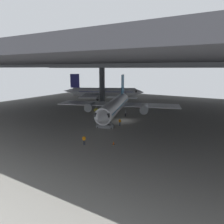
{
  "coord_description": "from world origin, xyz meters",
  "views": [
    {
      "loc": [
        23.73,
        -45.14,
        12.79
      ],
      "look_at": [
        -1.71,
        -2.64,
        2.48
      ],
      "focal_mm": 33.74,
      "sensor_mm": 36.0,
      "label": 1
    }
  ],
  "objects_px": {
    "airplane_main": "(115,105)",
    "airplane_distant": "(103,92)",
    "boarding_stairs": "(105,124)",
    "crew_worker_near_nose": "(84,140)",
    "traffic_cone_orange": "(114,143)",
    "baggage_tug": "(96,109)",
    "crew_worker_by_stairs": "(120,122)"
  },
  "relations": [
    {
      "from": "airplane_distant",
      "to": "airplane_main",
      "type": "bearing_deg",
      "value": -50.72
    },
    {
      "from": "boarding_stairs",
      "to": "traffic_cone_orange",
      "type": "relative_size",
      "value": 7.57
    },
    {
      "from": "airplane_distant",
      "to": "traffic_cone_orange",
      "type": "height_order",
      "value": "airplane_distant"
    },
    {
      "from": "crew_worker_by_stairs",
      "to": "airplane_distant",
      "type": "distance_m",
      "value": 40.3
    },
    {
      "from": "boarding_stairs",
      "to": "crew_worker_by_stairs",
      "type": "relative_size",
      "value": 2.72
    },
    {
      "from": "airplane_distant",
      "to": "baggage_tug",
      "type": "height_order",
      "value": "airplane_distant"
    },
    {
      "from": "baggage_tug",
      "to": "crew_worker_near_nose",
      "type": "bearing_deg",
      "value": -58.64
    },
    {
      "from": "crew_worker_by_stairs",
      "to": "airplane_distant",
      "type": "relative_size",
      "value": 0.05
    },
    {
      "from": "traffic_cone_orange",
      "to": "airplane_main",
      "type": "bearing_deg",
      "value": 119.02
    },
    {
      "from": "crew_worker_by_stairs",
      "to": "airplane_distant",
      "type": "height_order",
      "value": "airplane_distant"
    },
    {
      "from": "crew_worker_by_stairs",
      "to": "baggage_tug",
      "type": "bearing_deg",
      "value": 142.7
    },
    {
      "from": "airplane_main",
      "to": "airplane_distant",
      "type": "distance_m",
      "value": 32.38
    },
    {
      "from": "crew_worker_near_nose",
      "to": "baggage_tug",
      "type": "height_order",
      "value": "crew_worker_near_nose"
    },
    {
      "from": "boarding_stairs",
      "to": "crew_worker_by_stairs",
      "type": "bearing_deg",
      "value": 54.73
    },
    {
      "from": "airplane_main",
      "to": "crew_worker_by_stairs",
      "type": "xyz_separation_m",
      "value": [
        4.74,
        -6.27,
        -2.39
      ]
    },
    {
      "from": "airplane_main",
      "to": "boarding_stairs",
      "type": "xyz_separation_m",
      "value": [
        2.63,
        -9.25,
        -2.62
      ]
    },
    {
      "from": "boarding_stairs",
      "to": "baggage_tug",
      "type": "bearing_deg",
      "value": 131.39
    },
    {
      "from": "baggage_tug",
      "to": "crew_worker_by_stairs",
      "type": "bearing_deg",
      "value": -37.3
    },
    {
      "from": "baggage_tug",
      "to": "airplane_main",
      "type": "bearing_deg",
      "value": -25.93
    },
    {
      "from": "crew_worker_near_nose",
      "to": "airplane_main",
      "type": "bearing_deg",
      "value": 105.22
    },
    {
      "from": "airplane_distant",
      "to": "crew_worker_near_nose",
      "type": "bearing_deg",
      "value": -60.11
    },
    {
      "from": "crew_worker_near_nose",
      "to": "crew_worker_by_stairs",
      "type": "bearing_deg",
      "value": 93.07
    },
    {
      "from": "airplane_main",
      "to": "airplane_distant",
      "type": "relative_size",
      "value": 1.08
    },
    {
      "from": "airplane_main",
      "to": "traffic_cone_orange",
      "type": "distance_m",
      "value": 20.1
    },
    {
      "from": "boarding_stairs",
      "to": "baggage_tug",
      "type": "height_order",
      "value": "boarding_stairs"
    },
    {
      "from": "airplane_main",
      "to": "baggage_tug",
      "type": "distance_m",
      "value": 11.1
    },
    {
      "from": "crew_worker_by_stairs",
      "to": "crew_worker_near_nose",
      "type": "bearing_deg",
      "value": -86.93
    },
    {
      "from": "airplane_distant",
      "to": "traffic_cone_orange",
      "type": "relative_size",
      "value": 51.95
    },
    {
      "from": "airplane_main",
      "to": "baggage_tug",
      "type": "xyz_separation_m",
      "value": [
        -9.66,
        4.69,
        -2.82
      ]
    },
    {
      "from": "boarding_stairs",
      "to": "crew_worker_by_stairs",
      "type": "height_order",
      "value": "boarding_stairs"
    },
    {
      "from": "airplane_main",
      "to": "boarding_stairs",
      "type": "height_order",
      "value": "airplane_main"
    },
    {
      "from": "boarding_stairs",
      "to": "crew_worker_by_stairs",
      "type": "xyz_separation_m",
      "value": [
        2.11,
        2.98,
        0.23
      ]
    }
  ]
}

